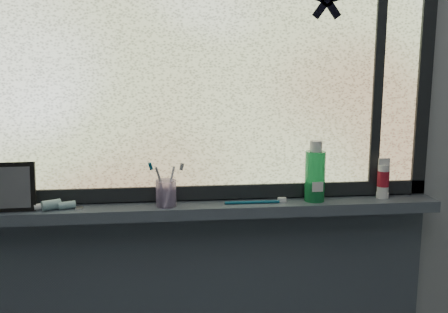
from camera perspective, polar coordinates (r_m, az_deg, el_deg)
name	(u,v)px	position (r m, az deg, el deg)	size (l,w,h in m)	color
wall_back	(211,136)	(1.79, -1.48, 2.38)	(3.00, 0.01, 2.50)	#9EA3A8
windowsill	(213,209)	(1.77, -1.23, -5.99)	(1.62, 0.14, 0.04)	#444D5A
window_pane	(211,56)	(1.75, -1.46, 11.38)	(1.50, 0.01, 1.00)	silver
frame_bottom	(212,192)	(1.80, -1.38, -4.04)	(1.60, 0.03, 0.05)	black
frame_right	(425,57)	(1.97, 22.01, 10.53)	(0.05, 0.03, 1.10)	black
frame_mullion	(379,57)	(1.90, 17.27, 10.85)	(0.04, 0.03, 1.00)	black
starfish_sticker	(327,0)	(1.83, 11.70, 17.09)	(0.15, 0.02, 0.15)	black
vanity_mirror	(15,187)	(1.80, -22.78, -3.21)	(0.13, 0.07, 0.16)	black
toothpaste_tube	(57,205)	(1.78, -18.50, -5.25)	(0.19, 0.04, 0.03)	silver
toothbrush_cup	(166,193)	(1.73, -6.64, -4.19)	(0.07, 0.07, 0.09)	#CBB0E9
toothbrush_lying	(252,201)	(1.76, 3.26, -5.15)	(0.24, 0.02, 0.02)	#0B4F6B
mouthwash_bottle	(315,171)	(1.80, 10.37, -1.65)	(0.07, 0.07, 0.18)	green
cream_tube	(383,177)	(1.91, 17.75, -2.23)	(0.04, 0.04, 0.11)	silver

